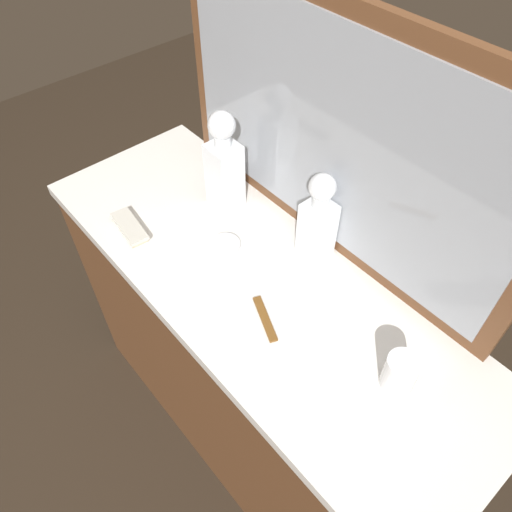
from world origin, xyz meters
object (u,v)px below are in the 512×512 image
at_px(crystal_decanter_front, 224,170).
at_px(porcelain_dish, 225,245).
at_px(silver_brush_right, 130,228).
at_px(tortoiseshell_comb, 265,319).
at_px(crystal_decanter_right, 318,224).
at_px(crystal_tumbler_center, 399,374).

distance_m(crystal_decanter_front, porcelain_dish, 0.21).
height_order(silver_brush_right, tortoiseshell_comb, silver_brush_right).
xyz_separation_m(crystal_decanter_right, tortoiseshell_comb, (0.08, -0.25, -0.10)).
bearing_deg(crystal_decanter_front, crystal_decanter_right, 10.76).
bearing_deg(porcelain_dish, silver_brush_right, -143.24).
bearing_deg(tortoiseshell_comb, crystal_decanter_front, 154.00).
height_order(crystal_decanter_front, crystal_tumbler_center, crystal_decanter_front).
distance_m(crystal_decanter_front, silver_brush_right, 0.31).
relative_size(silver_brush_right, tortoiseshell_comb, 1.15).
relative_size(crystal_decanter_front, silver_brush_right, 2.02).
relative_size(crystal_decanter_front, porcelain_dish, 3.64).
relative_size(crystal_decanter_right, porcelain_dish, 3.12).
distance_m(crystal_decanter_front, tortoiseshell_comb, 0.44).
distance_m(silver_brush_right, tortoiseshell_comb, 0.48).
height_order(crystal_decanter_right, tortoiseshell_comb, crystal_decanter_right).
relative_size(crystal_decanter_right, silver_brush_right, 1.73).
distance_m(crystal_decanter_right, porcelain_dish, 0.26).
distance_m(porcelain_dish, tortoiseshell_comb, 0.26).
distance_m(crystal_decanter_right, crystal_decanter_front, 0.31).
relative_size(crystal_decanter_right, crystal_tumbler_center, 2.85).
height_order(crystal_decanter_right, crystal_decanter_front, crystal_decanter_front).
xyz_separation_m(crystal_decanter_right, crystal_decanter_front, (-0.31, -0.06, 0.02)).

